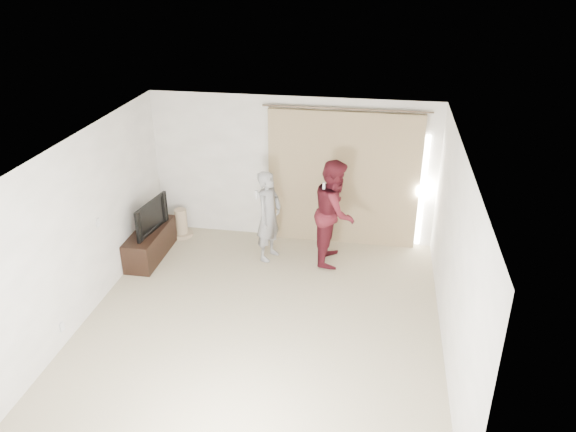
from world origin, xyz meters
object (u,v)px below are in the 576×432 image
object	(u,v)px
person_woman	(335,212)
tv_console	(150,243)
tv	(147,216)
person_man	(269,216)

from	to	relation	value
person_woman	tv_console	bearing A→B (deg)	-172.24
person_woman	tv	bearing A→B (deg)	-172.24
person_man	person_woman	world-z (taller)	person_woman
person_man	tv_console	bearing A→B (deg)	-170.96
tv	person_woman	distance (m)	3.13
tv_console	tv	xyz separation A→B (m)	(0.00, 0.00, 0.53)
person_man	tv	bearing A→B (deg)	-170.96
tv_console	person_woman	distance (m)	3.19
tv_console	person_woman	bearing A→B (deg)	7.76
person_woman	person_man	bearing A→B (deg)	-174.65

